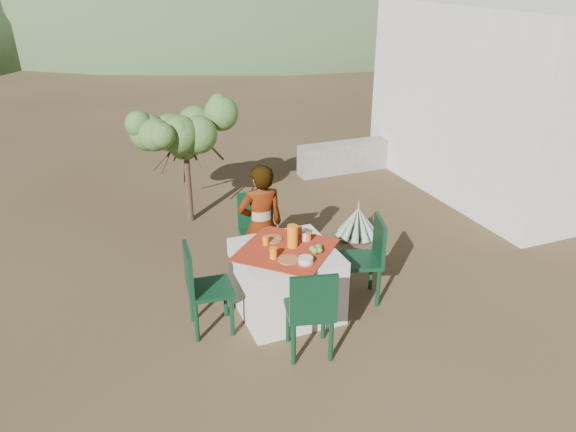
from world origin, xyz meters
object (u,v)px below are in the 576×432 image
Objects in this scene: table at (286,280)px; chair_far at (258,227)px; chair_near at (311,309)px; chair_left at (202,285)px; agave at (358,223)px; shrub_tree at (187,137)px; guesthouse at (521,98)px; chair_right at (368,256)px; juice_pitcher at (292,236)px; person at (261,225)px.

chair_far is (0.04, 1.08, 0.16)m from table.
chair_left is at bearing -30.05° from chair_near.
chair_near reaches higher than agave.
guesthouse is (5.52, -0.54, 0.22)m from shrub_tree.
shrub_tree reaches higher than chair_left.
table is 0.86m from chair_near.
chair_left reaches higher than table.
chair_left reaches higher than agave.
chair_right is 3.97× the size of juice_pitcher.
chair_far is 1.62m from agave.
chair_near is 1.56m from person.
guesthouse reaches higher than shrub_tree.
chair_far is 1.92m from chair_near.
chair_left is 0.23× the size of guesthouse.
chair_right is (0.90, -1.18, 0.01)m from chair_far.
shrub_tree reaches higher than person.
table reaches higher than agave.
juice_pitcher is at bearing -81.41° from chair_left.
chair_right reaches higher than chair_near.
table is 1.34× the size of chair_far.
table is at bearing -81.85° from chair_near.
guesthouse reaches higher than chair_left.
juice_pitcher is at bearing -80.45° from chair_far.
agave is at bearing -56.77° from chair_left.
person reaches higher than juice_pitcher.
agave is at bearing 39.47° from table.
chair_near is 0.96m from juice_pitcher.
juice_pitcher is (0.17, 0.88, 0.34)m from chair_near.
chair_right is at bearing -65.10° from shrub_tree.
shrub_tree reaches higher than agave.
chair_left is (-0.86, 0.82, -0.00)m from chair_near.
table is at bearing -83.19° from chair_left.
shrub_tree is (0.53, 2.83, 0.74)m from chair_left.
chair_far reaches higher than agave.
chair_right is at bearing -9.46° from juice_pitcher.
chair_near is at bearing -100.74° from juice_pitcher.
agave is 2.11m from juice_pitcher.
chair_right is 0.93m from juice_pitcher.
agave is at bearing -36.26° from shrub_tree.
juice_pitcher is (-1.52, -1.29, 0.67)m from agave.
chair_far is at bearing -166.83° from guesthouse.
shrub_tree reaches higher than juice_pitcher.
table is 1.33× the size of chair_left.
table is 0.96m from chair_left.
chair_near reaches higher than table.
chair_near is 1.51× the size of agave.
chair_near is 1.19m from chair_left.
chair_far is 1.94m from shrub_tree.
chair_near is 3.92× the size of juice_pitcher.
chair_left is 0.65× the size of person.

